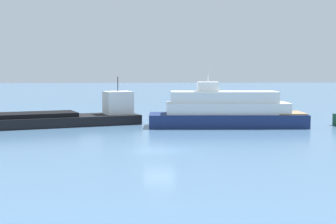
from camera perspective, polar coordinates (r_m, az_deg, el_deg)
ground_plane at (r=42.64m, az=-0.97°, el=-4.29°), size 400.00×400.00×0.00m
white_riverboat at (r=60.03m, az=6.53°, el=0.08°), size 18.28×5.80×6.63m
fishing_skiff at (r=73.68m, az=1.11°, el=-0.20°), size 2.08×6.23×1.03m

